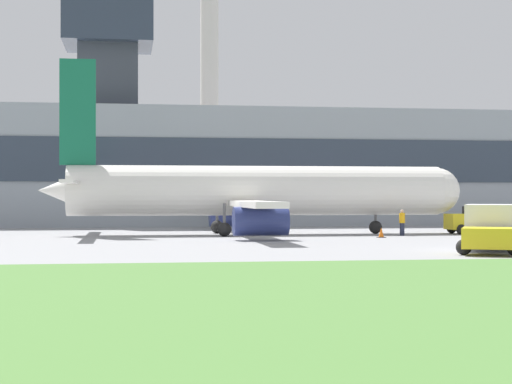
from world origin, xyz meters
TOP-DOWN VIEW (x-y plane):
  - ground_plane at (0.00, 0.00)m, footprint 400.00×400.00m
  - terminal_building at (-0.66, 26.84)m, footprint 64.75×13.21m
  - smokestack_left at (-9.15, 59.93)m, footprint 3.04×3.04m
  - smokestack_right at (3.49, 62.17)m, footprint 2.78×2.78m
  - airplane at (0.98, 5.94)m, footprint 28.68×26.84m
  - pushback_tug at (16.41, 4.92)m, footprint 3.93×2.37m
  - baggage_truck at (9.65, -12.89)m, footprint 4.79×6.74m
  - ground_crew_person at (10.58, 3.03)m, footprint 0.54×0.54m
  - traffic_cone_near_nose at (8.48, 0.78)m, footprint 0.52×0.52m

SIDE VIEW (x-z plane):
  - ground_plane at x=0.00m, z-range 0.00..0.00m
  - traffic_cone_near_nose at x=8.48m, z-range -0.03..0.60m
  - pushback_tug at x=16.41m, z-range -0.10..1.78m
  - ground_crew_person at x=10.58m, z-range 0.02..1.73m
  - baggage_truck at x=9.65m, z-range 0.00..2.22m
  - airplane at x=0.98m, z-range -2.91..8.67m
  - terminal_building at x=-0.66m, z-range -4.50..15.70m
  - smokestack_left at x=-9.15m, z-range 0.12..42.74m
  - smokestack_right at x=3.49m, z-range 0.11..43.95m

